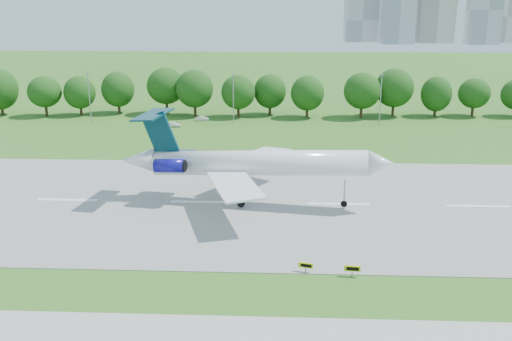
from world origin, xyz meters
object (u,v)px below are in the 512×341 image
at_px(service_vehicle_a, 202,119).
at_px(service_vehicle_b, 173,124).
at_px(taxi_sign_left, 352,269).
at_px(airliner, 245,162).

distance_m(service_vehicle_a, service_vehicle_b, 9.56).
relative_size(service_vehicle_a, service_vehicle_b, 0.92).
distance_m(taxi_sign_left, service_vehicle_a, 87.81).
relative_size(taxi_sign_left, service_vehicle_b, 0.49).
bearing_deg(service_vehicle_a, service_vehicle_b, 134.03).
distance_m(taxi_sign_left, service_vehicle_b, 82.79).
bearing_deg(airliner, service_vehicle_a, 111.55).
height_order(airliner, service_vehicle_a, airliner).
height_order(airliner, taxi_sign_left, airliner).
height_order(taxi_sign_left, service_vehicle_a, taxi_sign_left).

